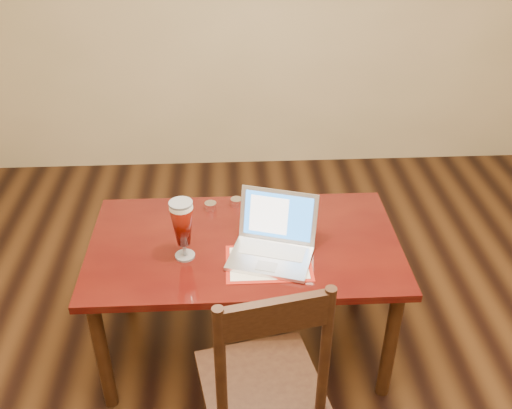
{
  "coord_description": "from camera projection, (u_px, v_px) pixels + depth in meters",
  "views": [
    {
      "loc": [
        -0.26,
        -1.72,
        2.3
      ],
      "look_at": [
        -0.14,
        0.44,
        0.9
      ],
      "focal_mm": 40.0,
      "sensor_mm": 36.0,
      "label": 1
    }
  ],
  "objects": [
    {
      "name": "room_shell",
      "position": [
        310.0,
        45.0,
        1.74
      ],
      "size": [
        4.51,
        5.01,
        2.71
      ],
      "color": "tan",
      "rests_on": "ground"
    },
    {
      "name": "dining_chair",
      "position": [
        263.0,
        386.0,
        2.21
      ],
      "size": [
        0.54,
        0.52,
        1.08
      ],
      "rotation": [
        0.0,
        0.0,
        0.2
      ],
      "color": "#321C0D",
      "rests_on": "ground"
    },
    {
      "name": "dining_table",
      "position": [
        243.0,
        254.0,
        2.72
      ],
      "size": [
        1.47,
        0.83,
        0.98
      ],
      "rotation": [
        0.0,
        0.0,
        -0.0
      ],
      "color": "#440E09",
      "rests_on": "ground"
    }
  ]
}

